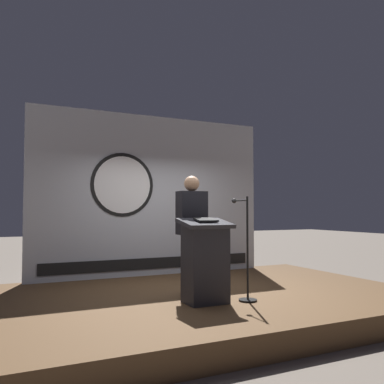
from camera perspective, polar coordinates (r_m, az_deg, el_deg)
The scene contains 6 objects.
ground_plane at distance 6.02m, azimuth 0.48°, elevation -16.98°, with size 40.00×40.00×0.00m, color #6B6056.
stage_platform at distance 5.98m, azimuth 0.48°, elevation -15.59°, with size 6.40×4.00×0.30m, color brown.
banner_display at distance 7.54m, azimuth -5.76°, elevation -0.50°, with size 4.45×0.12×2.96m.
podium at distance 5.28m, azimuth 1.88°, elevation -9.73°, with size 0.64×0.50×1.10m.
speaker_person at distance 5.69m, azimuth -0.04°, elevation -5.97°, with size 0.40×0.26×1.68m.
microphone_stand at distance 5.47m, azimuth 7.62°, elevation -10.14°, with size 0.24×0.49×1.38m.
Camera 1 is at (-2.53, -5.25, 1.48)m, focal length 37.61 mm.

